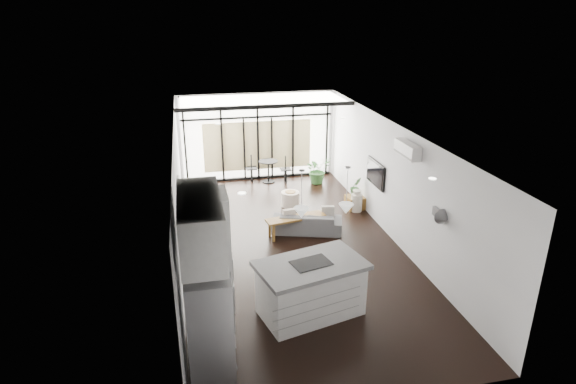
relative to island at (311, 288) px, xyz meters
name	(u,v)px	position (x,y,z in m)	size (l,w,h in m)	color
floor	(291,245)	(0.22, 2.70, -0.52)	(5.00, 10.00, 0.00)	black
ceiling	(291,130)	(0.22, 2.70, 2.28)	(5.00, 10.00, 0.00)	silver
wall_left	(179,199)	(-2.28, 2.70, 0.88)	(0.02, 10.00, 2.80)	silver
wall_right	(393,183)	(2.72, 2.70, 0.88)	(0.02, 10.00, 2.80)	silver
wall_back	(257,136)	(0.22, 7.70, 0.88)	(5.00, 0.02, 2.80)	silver
wall_front	(372,322)	(0.22, -2.30, 0.88)	(5.00, 0.02, 2.80)	silver
glazing	(258,137)	(0.22, 7.58, 0.88)	(5.00, 0.20, 2.80)	black
skylight	(261,99)	(0.22, 6.70, 2.25)	(4.70, 1.90, 0.06)	silver
neighbour_building	(258,146)	(0.22, 7.65, 0.58)	(3.50, 0.02, 1.60)	beige
island	(311,288)	(0.00, 0.00, 0.00)	(1.91, 1.13, 1.04)	white
cooktop	(311,263)	(0.00, 0.00, 0.53)	(0.68, 0.46, 0.01)	black
fridge	(210,324)	(-1.87, -1.15, 0.34)	(0.67, 0.84, 1.73)	#9D9EA2
appliance_column	(210,270)	(-1.80, -0.35, 0.80)	(0.68, 0.72, 2.65)	white
upper_cabinets	(200,225)	(-1.90, -0.80, 1.83)	(0.62, 1.75, 0.86)	white
pendant_left	(301,213)	(-0.18, 0.05, 1.50)	(0.26, 0.26, 0.18)	silver
pendant_right	(346,209)	(0.62, 0.05, 1.50)	(0.26, 0.26, 0.18)	silver
sofa	(307,219)	(0.79, 3.37, -0.18)	(1.73, 0.51, 0.68)	#535355
console_bench	(296,226)	(0.47, 3.25, -0.28)	(1.50, 0.37, 0.48)	brown
pouf	(290,199)	(0.74, 5.09, -0.31)	(0.52, 0.52, 0.42)	beige
crate	(355,202)	(2.47, 4.54, -0.35)	(0.47, 0.47, 0.35)	brown
plant_tall	(318,173)	(2.00, 6.76, -0.18)	(0.79, 0.88, 0.69)	#30602C
plant_crate	(355,192)	(2.47, 4.54, -0.04)	(0.32, 0.57, 0.25)	#30602C
milk_can	(357,201)	(2.45, 4.35, -0.21)	(0.31, 0.31, 0.62)	beige
bistro_set	(268,170)	(0.48, 7.18, -0.12)	(1.68, 0.67, 0.80)	black
tv	(376,173)	(2.68, 3.70, 0.78)	(0.05, 1.10, 0.65)	black
ac_unit	(407,149)	(2.60, 1.90, 1.93)	(0.22, 0.90, 0.30)	white
framed_art	(179,201)	(-2.25, 2.20, 1.03)	(0.04, 0.70, 0.90)	black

